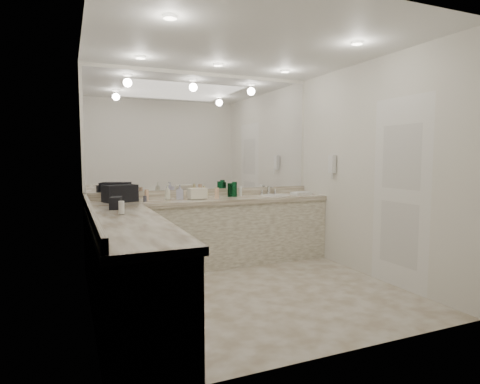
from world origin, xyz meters
name	(u,v)px	position (x,y,z in m)	size (l,w,h in m)	color
floor	(250,292)	(0.00, 0.00, 0.00)	(3.20, 3.20, 0.00)	beige
ceiling	(250,44)	(0.00, 0.00, 2.60)	(3.20, 3.20, 0.00)	white
wall_back	(205,168)	(0.00, 1.50, 1.30)	(3.20, 0.02, 2.60)	silver
wall_left	(87,174)	(-1.60, 0.00, 1.30)	(0.02, 3.00, 2.60)	silver
wall_right	(370,169)	(1.60, 0.00, 1.30)	(0.02, 3.00, 2.60)	silver
vanity_back_base	(212,234)	(0.00, 1.20, 0.42)	(3.20, 0.60, 0.84)	silver
vanity_back_top	(213,200)	(0.00, 1.19, 0.87)	(3.20, 0.64, 0.06)	beige
vanity_left_base	(129,275)	(-1.30, -0.30, 0.42)	(0.60, 2.40, 0.84)	silver
vanity_left_top	(129,224)	(-1.29, -0.30, 0.87)	(0.64, 2.42, 0.06)	beige
backsplash_back	(206,193)	(0.00, 1.48, 0.95)	(3.20, 0.04, 0.10)	beige
backsplash_left	(91,213)	(-1.58, 0.00, 0.95)	(0.04, 3.00, 0.10)	beige
mirror_back	(205,133)	(0.00, 1.49, 1.77)	(3.12, 0.01, 1.55)	white
mirror_left	(87,120)	(-1.59, 0.00, 1.77)	(0.01, 2.92, 1.55)	white
sink	(275,196)	(0.95, 1.20, 0.90)	(0.44, 0.44, 0.03)	white
faucet	(268,189)	(0.95, 1.41, 0.97)	(0.24, 0.16, 0.14)	silver
wall_phone	(332,164)	(1.56, 0.70, 1.35)	(0.06, 0.10, 0.24)	white
door	(400,193)	(1.59, -0.50, 1.05)	(0.02, 0.82, 2.10)	white
black_toiletry_bag	(120,193)	(-1.18, 1.24, 1.01)	(0.38, 0.24, 0.22)	black
black_bag_spill	(116,203)	(-1.30, 0.59, 0.97)	(0.11, 0.24, 0.13)	black
cream_cosmetic_case	(197,194)	(-0.22, 1.16, 0.97)	(0.23, 0.14, 0.13)	#EBE4C9
hand_towel	(301,193)	(1.34, 1.13, 0.92)	(0.26, 0.18, 0.04)	white
lotion_left	(121,208)	(-1.30, 0.10, 0.96)	(0.05, 0.05, 0.12)	white
soap_bottle_a	(167,193)	(-0.60, 1.19, 1.00)	(0.07, 0.07, 0.19)	beige
soap_bottle_b	(180,192)	(-0.44, 1.22, 1.00)	(0.09, 0.09, 0.19)	#B4B4CD
soap_bottle_c	(204,192)	(-0.09, 1.27, 0.98)	(0.13, 0.13, 0.17)	#D8C684
green_bottle_0	(230,190)	(0.29, 1.28, 0.99)	(0.07, 0.07, 0.19)	#0B552B
green_bottle_1	(234,189)	(0.34, 1.26, 1.00)	(0.07, 0.07, 0.21)	#0B552B
green_bottle_2	(231,190)	(0.33, 1.36, 0.99)	(0.07, 0.07, 0.18)	#0B552B
amenity_bottle_0	(217,193)	(0.04, 1.13, 0.97)	(0.06, 0.06, 0.14)	#E0B28C
amenity_bottle_1	(240,191)	(0.46, 1.32, 0.97)	(0.04, 0.04, 0.14)	white
amenity_bottle_2	(145,199)	(-0.90, 1.14, 0.94)	(0.04, 0.04, 0.07)	#3F3F4C
amenity_bottle_3	(167,197)	(-0.60, 1.20, 0.94)	(0.04, 0.04, 0.09)	white
amenity_bottle_4	(147,195)	(-0.85, 1.27, 0.97)	(0.05, 0.05, 0.14)	#E0B28C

